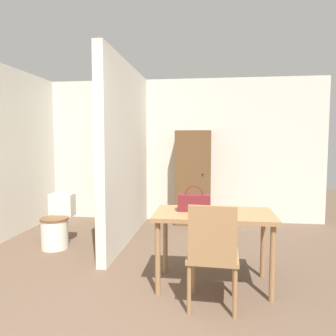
{
  "coord_description": "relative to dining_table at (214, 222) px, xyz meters",
  "views": [
    {
      "loc": [
        0.71,
        -1.93,
        1.43
      ],
      "look_at": [
        0.2,
        2.02,
        1.09
      ],
      "focal_mm": 35.0,
      "sensor_mm": 36.0,
      "label": 1
    }
  ],
  "objects": [
    {
      "name": "partition_wall",
      "position": [
        -1.23,
        1.43,
        0.61
      ],
      "size": [
        0.12,
        2.38,
        2.5
      ],
      "color": "beige",
      "rests_on": "ground_plane"
    },
    {
      "name": "handbag",
      "position": [
        -0.2,
        0.03,
        0.18
      ],
      "size": [
        0.31,
        0.11,
        0.26
      ],
      "color": "maroon",
      "rests_on": "dining_table"
    },
    {
      "name": "wooden_cabinet",
      "position": [
        -0.32,
        2.4,
        0.15
      ],
      "size": [
        0.6,
        0.43,
        1.6
      ],
      "color": "brown",
      "rests_on": "ground_plane"
    },
    {
      "name": "wooden_chair",
      "position": [
        -0.01,
        -0.46,
        -0.15
      ],
      "size": [
        0.45,
        0.45,
        0.92
      ],
      "rotation": [
        0.0,
        0.0,
        -0.05
      ],
      "color": "#997047",
      "rests_on": "ground_plane"
    },
    {
      "name": "wall_back",
      "position": [
        -0.75,
        2.68,
        0.61
      ],
      "size": [
        5.34,
        0.12,
        2.5
      ],
      "color": "beige",
      "rests_on": "ground_plane"
    },
    {
      "name": "dining_table",
      "position": [
        0.0,
        0.0,
        0.0
      ],
      "size": [
        1.14,
        0.64,
        0.73
      ],
      "color": "#997047",
      "rests_on": "ground_plane"
    },
    {
      "name": "toilet",
      "position": [
        -2.08,
        0.93,
        -0.35
      ],
      "size": [
        0.37,
        0.52,
        0.69
      ],
      "color": "silver",
      "rests_on": "ground_plane"
    }
  ]
}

